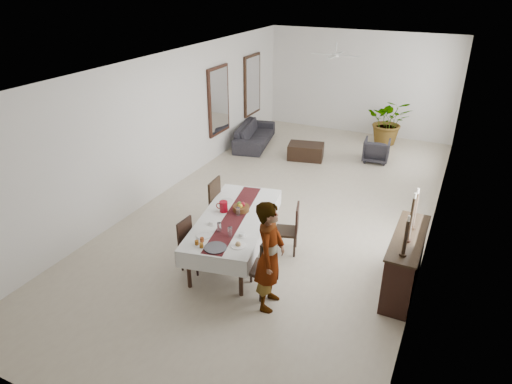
% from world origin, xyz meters
% --- Properties ---
extents(floor, '(6.00, 12.00, 0.00)m').
position_xyz_m(floor, '(0.00, 0.00, 0.00)').
color(floor, beige).
rests_on(floor, ground).
extents(ceiling, '(6.00, 12.00, 0.02)m').
position_xyz_m(ceiling, '(0.00, 0.00, 3.20)').
color(ceiling, white).
rests_on(ceiling, wall_back).
extents(wall_back, '(6.00, 0.02, 3.20)m').
position_xyz_m(wall_back, '(0.00, 6.00, 1.60)').
color(wall_back, white).
rests_on(wall_back, floor).
extents(wall_front, '(6.00, 0.02, 3.20)m').
position_xyz_m(wall_front, '(0.00, -6.00, 1.60)').
color(wall_front, white).
rests_on(wall_front, floor).
extents(wall_left, '(0.02, 12.00, 3.20)m').
position_xyz_m(wall_left, '(-3.00, 0.00, 1.60)').
color(wall_left, white).
rests_on(wall_left, floor).
extents(wall_right, '(0.02, 12.00, 3.20)m').
position_xyz_m(wall_right, '(3.00, 0.00, 1.60)').
color(wall_right, white).
rests_on(wall_right, floor).
extents(dining_table_top, '(1.48, 2.60, 0.05)m').
position_xyz_m(dining_table_top, '(-0.21, -2.09, 0.74)').
color(dining_table_top, black).
rests_on(dining_table_top, table_leg_fl).
extents(table_leg_fl, '(0.08, 0.08, 0.71)m').
position_xyz_m(table_leg_fl, '(-0.42, -3.32, 0.36)').
color(table_leg_fl, black).
rests_on(table_leg_fl, floor).
extents(table_leg_fr, '(0.08, 0.08, 0.71)m').
position_xyz_m(table_leg_fr, '(0.46, -3.14, 0.36)').
color(table_leg_fr, black).
rests_on(table_leg_fr, floor).
extents(table_leg_bl, '(0.08, 0.08, 0.71)m').
position_xyz_m(table_leg_bl, '(-0.88, -1.04, 0.36)').
color(table_leg_bl, black).
rests_on(table_leg_bl, floor).
extents(table_leg_br, '(0.08, 0.08, 0.71)m').
position_xyz_m(table_leg_br, '(0.00, -0.86, 0.36)').
color(table_leg_br, black).
rests_on(table_leg_br, floor).
extents(tablecloth_top, '(1.69, 2.82, 0.01)m').
position_xyz_m(tablecloth_top, '(-0.21, -2.09, 0.77)').
color(tablecloth_top, white).
rests_on(tablecloth_top, dining_table_top).
extents(tablecloth_drape_left, '(0.52, 2.58, 0.31)m').
position_xyz_m(tablecloth_drape_left, '(-0.80, -2.21, 0.62)').
color(tablecloth_drape_left, white).
rests_on(tablecloth_drape_left, dining_table_top).
extents(tablecloth_drape_right, '(0.52, 2.58, 0.31)m').
position_xyz_m(tablecloth_drape_right, '(0.38, -1.97, 0.62)').
color(tablecloth_drape_right, white).
rests_on(tablecloth_drape_right, dining_table_top).
extents(tablecloth_drape_near, '(1.18, 0.24, 0.31)m').
position_xyz_m(tablecloth_drape_near, '(0.04, -3.38, 0.62)').
color(tablecloth_drape_near, silver).
rests_on(tablecloth_drape_near, dining_table_top).
extents(tablecloth_drape_far, '(1.18, 0.24, 0.31)m').
position_xyz_m(tablecloth_drape_far, '(-0.46, -0.80, 0.62)').
color(tablecloth_drape_far, silver).
rests_on(tablecloth_drape_far, dining_table_top).
extents(table_runner, '(0.85, 2.57, 0.00)m').
position_xyz_m(table_runner, '(-0.21, -2.09, 0.78)').
color(table_runner, maroon).
rests_on(table_runner, tablecloth_top).
extents(red_pitcher, '(0.18, 0.18, 0.20)m').
position_xyz_m(red_pitcher, '(-0.49, -1.99, 0.88)').
color(red_pitcher, maroon).
rests_on(red_pitcher, tablecloth_top).
extents(pitcher_handle, '(0.12, 0.04, 0.12)m').
position_xyz_m(pitcher_handle, '(-0.58, -2.01, 0.88)').
color(pitcher_handle, maroon).
rests_on(pitcher_handle, red_pitcher).
extents(wine_glass_near, '(0.07, 0.07, 0.17)m').
position_xyz_m(wine_glass_near, '(0.04, -2.72, 0.86)').
color(wine_glass_near, silver).
rests_on(wine_glass_near, tablecloth_top).
extents(wine_glass_mid, '(0.07, 0.07, 0.17)m').
position_xyz_m(wine_glass_mid, '(-0.20, -2.66, 0.86)').
color(wine_glass_mid, silver).
rests_on(wine_glass_mid, tablecloth_top).
extents(wine_glass_far, '(0.07, 0.07, 0.17)m').
position_xyz_m(wine_glass_far, '(-0.17, -2.03, 0.86)').
color(wine_glass_far, white).
rests_on(wine_glass_far, tablecloth_top).
extents(teacup_right, '(0.09, 0.09, 0.06)m').
position_xyz_m(teacup_right, '(0.21, -2.63, 0.81)').
color(teacup_right, silver).
rests_on(teacup_right, saucer_right).
extents(saucer_right, '(0.15, 0.15, 0.01)m').
position_xyz_m(saucer_right, '(0.21, -2.63, 0.78)').
color(saucer_right, white).
rests_on(saucer_right, tablecloth_top).
extents(teacup_left, '(0.09, 0.09, 0.06)m').
position_xyz_m(teacup_left, '(-0.44, -2.50, 0.81)').
color(teacup_left, white).
rests_on(teacup_left, saucer_left).
extents(saucer_left, '(0.15, 0.15, 0.01)m').
position_xyz_m(saucer_left, '(-0.44, -2.50, 0.78)').
color(saucer_left, white).
rests_on(saucer_left, tablecloth_top).
extents(plate_near_right, '(0.24, 0.24, 0.02)m').
position_xyz_m(plate_near_right, '(0.30, -2.93, 0.78)').
color(plate_near_right, white).
rests_on(plate_near_right, tablecloth_top).
extents(bread_near_right, '(0.09, 0.09, 0.09)m').
position_xyz_m(bread_near_right, '(0.30, -2.93, 0.81)').
color(bread_near_right, tan).
rests_on(bread_near_right, plate_near_right).
extents(plate_near_left, '(0.24, 0.24, 0.02)m').
position_xyz_m(plate_near_left, '(-0.36, -2.90, 0.78)').
color(plate_near_left, silver).
rests_on(plate_near_left, tablecloth_top).
extents(plate_far_left, '(0.24, 0.24, 0.02)m').
position_xyz_m(plate_far_left, '(-0.64, -1.60, 0.78)').
color(plate_far_left, silver).
rests_on(plate_far_left, tablecloth_top).
extents(serving_tray, '(0.37, 0.37, 0.02)m').
position_xyz_m(serving_tray, '(-0.00, -3.14, 0.79)').
color(serving_tray, '#3C3C40').
rests_on(serving_tray, tablecloth_top).
extents(jam_jar_a, '(0.07, 0.07, 0.08)m').
position_xyz_m(jam_jar_a, '(-0.22, -3.22, 0.81)').
color(jam_jar_a, '#955915').
rests_on(jam_jar_a, tablecloth_top).
extents(jam_jar_b, '(0.07, 0.07, 0.08)m').
position_xyz_m(jam_jar_b, '(-0.33, -3.17, 0.81)').
color(jam_jar_b, brown).
rests_on(jam_jar_b, tablecloth_top).
extents(jam_jar_c, '(0.07, 0.07, 0.08)m').
position_xyz_m(jam_jar_c, '(-0.30, -3.06, 0.81)').
color(jam_jar_c, '#8C3914').
rests_on(jam_jar_c, tablecloth_top).
extents(fruit_basket, '(0.31, 0.31, 0.10)m').
position_xyz_m(fruit_basket, '(-0.21, -1.83, 0.83)').
color(fruit_basket, brown).
rests_on(fruit_basket, tablecloth_top).
extents(fruit_red, '(0.09, 0.09, 0.09)m').
position_xyz_m(fruit_red, '(-0.18, -1.80, 0.90)').
color(fruit_red, maroon).
rests_on(fruit_red, fruit_basket).
extents(fruit_green, '(0.08, 0.08, 0.08)m').
position_xyz_m(fruit_green, '(-0.26, -1.81, 0.90)').
color(fruit_green, '#548D2A').
rests_on(fruit_green, fruit_basket).
extents(fruit_yellow, '(0.09, 0.09, 0.09)m').
position_xyz_m(fruit_yellow, '(-0.20, -1.88, 0.90)').
color(fruit_yellow, gold).
rests_on(fruit_yellow, fruit_basket).
extents(chair_right_near_seat, '(0.48, 0.48, 0.05)m').
position_xyz_m(chair_right_near_seat, '(0.63, -2.95, 0.48)').
color(chair_right_near_seat, black).
rests_on(chair_right_near_seat, chair_right_near_leg_fl).
extents(chair_right_near_leg_fl, '(0.05, 0.05, 0.45)m').
position_xyz_m(chair_right_near_leg_fl, '(0.81, -3.15, 0.23)').
color(chair_right_near_leg_fl, black).
rests_on(chair_right_near_leg_fl, floor).
extents(chair_right_near_leg_fr, '(0.05, 0.05, 0.45)m').
position_xyz_m(chair_right_near_leg_fr, '(0.82, -2.77, 0.23)').
color(chair_right_near_leg_fr, black).
rests_on(chair_right_near_leg_fr, floor).
extents(chair_right_near_leg_bl, '(0.05, 0.05, 0.45)m').
position_xyz_m(chair_right_near_leg_bl, '(0.43, -3.13, 0.23)').
color(chair_right_near_leg_bl, black).
rests_on(chair_right_near_leg_bl, floor).
extents(chair_right_near_leg_br, '(0.05, 0.05, 0.45)m').
position_xyz_m(chair_right_near_leg_br, '(0.45, -2.76, 0.23)').
color(chair_right_near_leg_br, black).
rests_on(chair_right_near_leg_br, floor).
extents(chair_right_near_back, '(0.06, 0.46, 0.58)m').
position_xyz_m(chair_right_near_back, '(0.84, -2.96, 0.79)').
color(chair_right_near_back, black).
rests_on(chair_right_near_back, chair_right_near_seat).
extents(chair_right_far_seat, '(0.52, 0.52, 0.05)m').
position_xyz_m(chair_right_far_seat, '(0.62, -1.62, 0.43)').
color(chair_right_far_seat, black).
rests_on(chair_right_far_seat, chair_right_far_leg_fl).
extents(chair_right_far_leg_fl, '(0.05, 0.05, 0.41)m').
position_xyz_m(chair_right_far_leg_fl, '(0.83, -1.73, 0.21)').
color(chair_right_far_leg_fl, black).
rests_on(chair_right_far_leg_fl, floor).
extents(chair_right_far_leg_fr, '(0.05, 0.05, 0.41)m').
position_xyz_m(chair_right_far_leg_fr, '(0.74, -1.41, 0.21)').
color(chair_right_far_leg_fr, black).
rests_on(chair_right_far_leg_fr, floor).
extents(chair_right_far_leg_bl, '(0.05, 0.05, 0.41)m').
position_xyz_m(chair_right_far_leg_bl, '(0.51, -1.83, 0.21)').
color(chair_right_far_leg_bl, black).
rests_on(chair_right_far_leg_bl, floor).
extents(chair_right_far_leg_br, '(0.05, 0.05, 0.41)m').
position_xyz_m(chair_right_far_leg_br, '(0.41, -1.50, 0.21)').
color(chair_right_far_leg_br, black).
rests_on(chair_right_far_leg_br, floor).
extents(chair_right_far_back, '(0.15, 0.41, 0.53)m').
position_xyz_m(chair_right_far_back, '(0.80, -1.56, 0.72)').
color(chair_right_far_back, black).
rests_on(chair_right_far_back, chair_right_far_seat).
extents(chair_left_near_seat, '(0.42, 0.42, 0.05)m').
position_xyz_m(chair_left_near_seat, '(-0.63, -2.82, 0.41)').
color(chair_left_near_seat, black).
rests_on(chair_left_near_seat, chair_left_near_leg_fl).
extents(chair_left_near_leg_fl, '(0.04, 0.04, 0.39)m').
position_xyz_m(chair_left_near_leg_fl, '(-0.78, -2.65, 0.20)').
color(chair_left_near_leg_fl, black).
rests_on(chair_left_near_leg_fl, floor).
extents(chair_left_near_leg_fr, '(0.04, 0.04, 0.39)m').
position_xyz_m(chair_left_near_leg_fr, '(-0.80, -2.98, 0.20)').
color(chair_left_near_leg_fr, black).
rests_on(chair_left_near_leg_fr, floor).
extents(chair_left_near_leg_bl, '(0.04, 0.04, 0.39)m').
position_xyz_m(chair_left_near_leg_bl, '(-0.46, -2.67, 0.20)').
color(chair_left_near_leg_bl, black).
rests_on(chair_left_near_leg_bl, floor).
extents(chair_left_near_leg_br, '(0.04, 0.04, 0.39)m').
position_xyz_m(chair_left_near_leg_br, '(-0.48, -2.99, 0.20)').
color(chair_left_near_leg_br, black).
rests_on(chair_left_near_leg_br, floor).
extents(chair_left_near_back, '(0.06, 0.40, 0.51)m').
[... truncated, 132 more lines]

